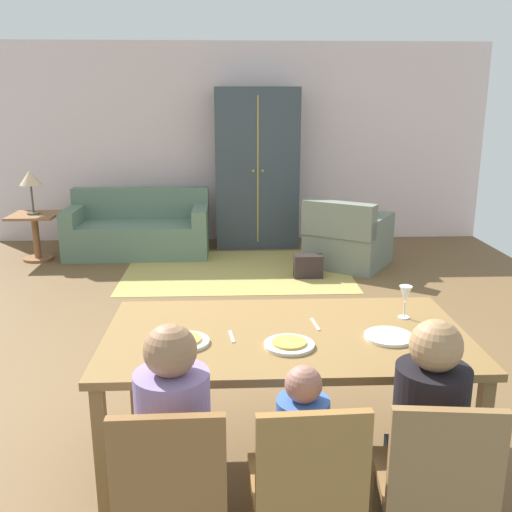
{
  "coord_description": "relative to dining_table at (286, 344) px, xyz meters",
  "views": [
    {
      "loc": [
        -0.11,
        -4.07,
        1.93
      ],
      "look_at": [
        0.07,
        -0.09,
        0.85
      ],
      "focal_mm": 40.26,
      "sensor_mm": 36.0,
      "label": 1
    }
  ],
  "objects": [
    {
      "name": "dining_table",
      "position": [
        0.0,
        0.0,
        0.0
      ],
      "size": [
        1.88,
        1.03,
        0.76
      ],
      "color": "brown",
      "rests_on": "ground_plane"
    },
    {
      "name": "plate_near_man",
      "position": [
        -0.52,
        -0.12,
        0.07
      ],
      "size": [
        0.25,
        0.25,
        0.02
      ],
      "primitive_type": "cylinder",
      "color": "silver",
      "rests_on": "dining_table"
    },
    {
      "name": "dining_chair_child",
      "position": [
        0.0,
        -0.88,
        -0.2
      ],
      "size": [
        0.44,
        0.44,
        0.87
      ],
      "color": "olive",
      "rests_on": "ground_plane"
    },
    {
      "name": "dining_chair_man",
      "position": [
        -0.52,
        -0.88,
        -0.2
      ],
      "size": [
        0.43,
        0.43,
        0.87
      ],
      "color": "brown",
      "rests_on": "ground_plane"
    },
    {
      "name": "ground_plane",
      "position": [
        -0.17,
        2.0,
        -0.71
      ],
      "size": [
        6.9,
        6.61,
        0.02
      ],
      "primitive_type": "cube",
      "color": "brown"
    },
    {
      "name": "back_wall",
      "position": [
        -0.17,
        5.35,
        0.65
      ],
      "size": [
        6.9,
        0.1,
        2.7
      ],
      "primitive_type": "cube",
      "color": "silver",
      "rests_on": "ground_plane"
    },
    {
      "name": "area_rug",
      "position": [
        -0.22,
        3.68,
        -0.69
      ],
      "size": [
        2.6,
        1.8,
        0.01
      ],
      "primitive_type": "cube",
      "color": "tan",
      "rests_on": "ground_plane"
    },
    {
      "name": "table_lamp",
      "position": [
        -2.71,
        4.28,
        0.31
      ],
      "size": [
        0.26,
        0.26,
        0.54
      ],
      "color": "#464435",
      "rests_on": "side_table"
    },
    {
      "name": "person_man",
      "position": [
        -0.52,
        -0.7,
        -0.18
      ],
      "size": [
        0.3,
        0.4,
        1.11
      ],
      "color": "#2D4451",
      "rests_on": "ground_plane"
    },
    {
      "name": "dining_chair_woman",
      "position": [
        0.51,
        -0.88,
        -0.2
      ],
      "size": [
        0.46,
        0.46,
        0.87
      ],
      "color": "olive",
      "rests_on": "ground_plane"
    },
    {
      "name": "plate_near_child",
      "position": [
        0.0,
        -0.18,
        0.07
      ],
      "size": [
        0.25,
        0.25,
        0.02
      ],
      "primitive_type": "cylinder",
      "color": "silver",
      "rests_on": "dining_table"
    },
    {
      "name": "handbag",
      "position": [
        0.58,
        3.38,
        -0.57
      ],
      "size": [
        0.32,
        0.16,
        0.26
      ],
      "primitive_type": "cube",
      "color": "#2D2223",
      "rests_on": "ground_plane"
    },
    {
      "name": "pizza_near_child",
      "position": [
        0.0,
        -0.18,
        0.09
      ],
      "size": [
        0.17,
        0.17,
        0.01
      ],
      "primitive_type": "cylinder",
      "color": "gold",
      "rests_on": "plate_near_child"
    },
    {
      "name": "plate_near_woman",
      "position": [
        0.52,
        -0.1,
        0.07
      ],
      "size": [
        0.25,
        0.25,
        0.02
      ],
      "primitive_type": "cylinder",
      "color": "white",
      "rests_on": "dining_table"
    },
    {
      "name": "pizza_near_man",
      "position": [
        -0.52,
        -0.12,
        0.09
      ],
      "size": [
        0.17,
        0.17,
        0.01
      ],
      "primitive_type": "cylinder",
      "color": "gold",
      "rests_on": "plate_near_man"
    },
    {
      "name": "knife",
      "position": [
        0.17,
        0.1,
        0.07
      ],
      "size": [
        0.03,
        0.17,
        0.01
      ],
      "primitive_type": "cube",
      "rotation": [
        0.0,
        0.0,
        0.1
      ],
      "color": "silver",
      "rests_on": "dining_table"
    },
    {
      "name": "person_woman",
      "position": [
        0.52,
        -0.7,
        -0.18
      ],
      "size": [
        0.31,
        0.41,
        1.11
      ],
      "color": "#364357",
      "rests_on": "ground_plane"
    },
    {
      "name": "fork",
      "position": [
        -0.28,
        -0.05,
        0.07
      ],
      "size": [
        0.04,
        0.15,
        0.01
      ],
      "primitive_type": "cube",
      "rotation": [
        0.0,
        0.0,
        0.14
      ],
      "color": "silver",
      "rests_on": "dining_table"
    },
    {
      "name": "wine_glass",
      "position": [
        0.68,
        0.18,
        0.2
      ],
      "size": [
        0.07,
        0.07,
        0.19
      ],
      "color": "silver",
      "rests_on": "dining_table"
    },
    {
      "name": "armchair",
      "position": [
        1.1,
        3.83,
        -0.38
      ],
      "size": [
        1.18,
        1.18,
        0.82
      ],
      "color": "slate",
      "rests_on": "ground_plane"
    },
    {
      "name": "side_table",
      "position": [
        -2.71,
        4.28,
        -0.32
      ],
      "size": [
        0.56,
        0.56,
        0.58
      ],
      "color": "brown",
      "rests_on": "ground_plane"
    },
    {
      "name": "couch",
      "position": [
        -1.47,
        4.54,
        -0.39
      ],
      "size": [
        1.79,
        0.86,
        0.82
      ],
      "color": "slate",
      "rests_on": "ground_plane"
    },
    {
      "name": "person_child",
      "position": [
        -0.0,
        -0.71,
        -0.26
      ],
      "size": [
        0.22,
        0.29,
        0.92
      ],
      "color": "#3E4246",
      "rests_on": "ground_plane"
    },
    {
      "name": "armoire",
      "position": [
        0.07,
        4.96,
        0.35
      ],
      "size": [
        1.1,
        0.59,
        2.1
      ],
      "color": "#374249",
      "rests_on": "ground_plane"
    }
  ]
}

